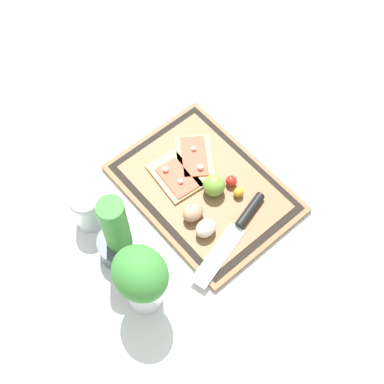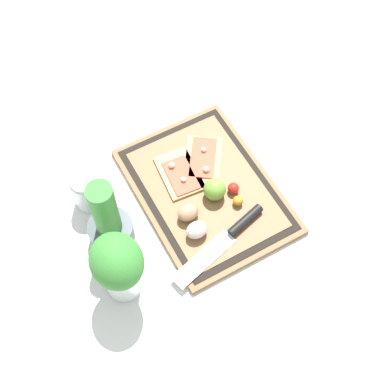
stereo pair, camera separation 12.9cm
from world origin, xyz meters
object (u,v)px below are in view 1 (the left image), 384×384
at_px(cherry_tomato_yellow, 238,193).
at_px(herb_pot, 119,237).
at_px(cherry_tomato_red, 231,181).
at_px(egg_brown, 193,213).
at_px(herb_glass, 141,279).
at_px(egg_pink, 206,228).
at_px(knife, 241,223).
at_px(lime, 214,185).
at_px(pizza_slice_far, 175,176).
at_px(sauce_jar, 89,210).
at_px(pizza_slice_near, 195,160).

bearing_deg(cherry_tomato_yellow, herb_pot, 76.42).
bearing_deg(cherry_tomato_red, egg_brown, 93.33).
height_order(cherry_tomato_yellow, herb_glass, herb_glass).
distance_m(egg_pink, cherry_tomato_yellow, 0.13).
distance_m(knife, herb_glass, 0.29).
relative_size(lime, cherry_tomato_red, 1.95).
height_order(egg_pink, herb_pot, herb_pot).
distance_m(knife, herb_pot, 0.29).
relative_size(knife, cherry_tomato_yellow, 10.87).
bearing_deg(lime, pizza_slice_far, 27.26).
xyz_separation_m(herb_pot, sauce_jar, (0.12, 0.01, -0.03)).
bearing_deg(cherry_tomato_yellow, pizza_slice_near, 6.32).
relative_size(knife, egg_brown, 5.19).
bearing_deg(pizza_slice_far, cherry_tomato_red, -138.25).
bearing_deg(cherry_tomato_red, herb_pot, 83.00).
distance_m(egg_brown, cherry_tomato_red, 0.13).
distance_m(lime, herb_glass, 0.32).
relative_size(knife, herb_glass, 1.35).
xyz_separation_m(egg_brown, herb_pot, (0.05, 0.18, 0.04)).
bearing_deg(egg_pink, cherry_tomato_red, -66.85).
bearing_deg(herb_glass, cherry_tomato_red, -75.86).
bearing_deg(sauce_jar, herb_glass, 174.67).
distance_m(cherry_tomato_red, herb_pot, 0.32).
bearing_deg(pizza_slice_near, herb_pot, 103.90).
bearing_deg(egg_pink, pizza_slice_near, -33.58).
bearing_deg(pizza_slice_near, cherry_tomato_yellow, -173.68).
height_order(lime, sauce_jar, sauce_jar).
height_order(egg_pink, herb_glass, herb_glass).
bearing_deg(cherry_tomato_red, pizza_slice_far, 41.75).
xyz_separation_m(knife, herb_glass, (0.01, 0.28, 0.09)).
xyz_separation_m(herb_pot, herb_glass, (-0.12, 0.03, 0.04)).
bearing_deg(lime, cherry_tomato_yellow, -141.52).
distance_m(sauce_jar, herb_glass, 0.25).
bearing_deg(cherry_tomato_yellow, cherry_tomato_red, -13.07).
height_order(egg_brown, cherry_tomato_yellow, egg_brown).
distance_m(lime, sauce_jar, 0.30).
xyz_separation_m(pizza_slice_near, herb_pot, (-0.07, 0.29, 0.06)).
relative_size(egg_brown, cherry_tomato_yellow, 2.09).
height_order(knife, egg_pink, egg_pink).
xyz_separation_m(cherry_tomato_yellow, herb_glass, (-0.05, 0.33, 0.09)).
height_order(pizza_slice_far, egg_brown, egg_brown).
relative_size(cherry_tomato_red, cherry_tomato_yellow, 1.11).
relative_size(pizza_slice_near, cherry_tomato_red, 6.39).
bearing_deg(cherry_tomato_red, sauce_jar, 63.88).
xyz_separation_m(lime, cherry_tomato_yellow, (-0.05, -0.04, -0.01)).
xyz_separation_m(pizza_slice_far, cherry_tomato_yellow, (-0.14, -0.08, 0.01)).
xyz_separation_m(knife, egg_pink, (0.04, 0.08, 0.01)).
distance_m(cherry_tomato_red, cherry_tomato_yellow, 0.04).
height_order(herb_pot, herb_glass, herb_pot).
bearing_deg(knife, egg_pink, 61.90).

